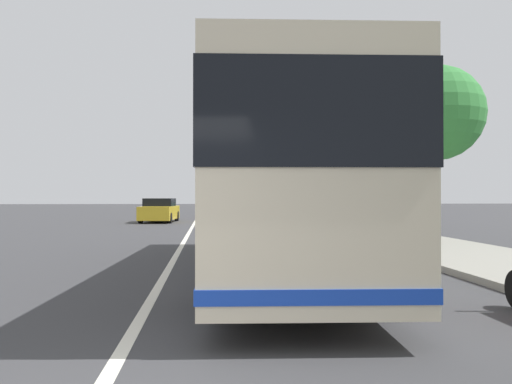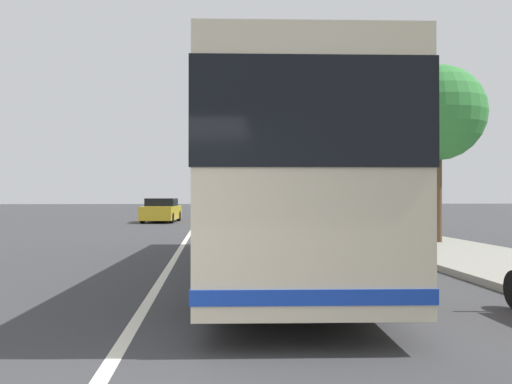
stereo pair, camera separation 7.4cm
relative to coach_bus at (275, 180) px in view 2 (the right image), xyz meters
name	(u,v)px [view 2 (the right image)]	position (x,y,z in m)	size (l,w,h in m)	color
sidewalk_curb	(469,256)	(1.81, -5.26, -1.88)	(110.00, 3.60, 0.14)	gray
lane_divider_line	(173,261)	(1.81, 2.31, -1.95)	(110.00, 0.16, 0.01)	silver
coach_bus	(275,180)	(0.00, 0.00, 0.00)	(12.55, 3.14, 3.35)	beige
car_far_distant	(234,207)	(36.09, -0.62, -1.26)	(4.55, 2.01, 1.46)	#2D7238
car_side_street	(161,211)	(22.02, 4.51, -1.25)	(4.82, 2.22, 1.48)	gold
car_oncoming	(233,208)	(27.81, -0.17, -1.24)	(4.59, 2.04, 1.49)	red
car_behind_bus	(227,205)	(46.99, -0.27, -1.26)	(3.92, 1.80, 1.47)	#2D7238
roadside_tree_mid_block	(438,114)	(5.13, -5.88, 2.32)	(3.05, 3.05, 5.81)	brown
roadside_tree_far_block	(351,150)	(15.14, -5.71, 2.00)	(3.21, 3.21, 5.57)	brown
utility_pole	(399,151)	(6.30, -5.04, 1.20)	(0.20, 0.20, 6.29)	slate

